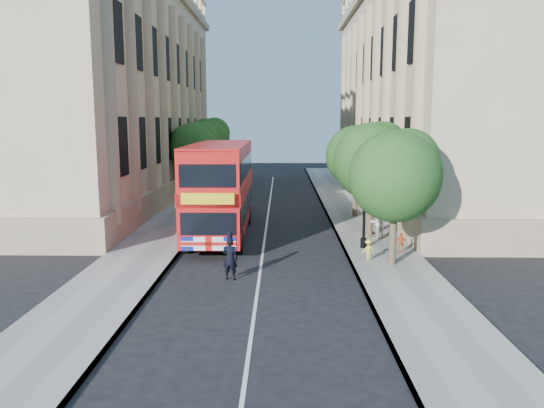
{
  "coord_description": "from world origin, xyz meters",
  "views": [
    {
      "loc": [
        0.89,
        -19.8,
        6.43
      ],
      "look_at": [
        0.44,
        6.13,
        2.3
      ],
      "focal_mm": 35.0,
      "sensor_mm": 36.0,
      "label": 1
    }
  ],
  "objects_px": {
    "box_van": "(226,195)",
    "lamp_post": "(365,200)",
    "woman_pedestrian": "(377,222)",
    "double_decker_bus": "(220,187)",
    "police_constable": "(230,259)"
  },
  "relations": [
    {
      "from": "box_van",
      "to": "lamp_post",
      "type": "bearing_deg",
      "value": -46.34
    },
    {
      "from": "lamp_post",
      "to": "woman_pedestrian",
      "type": "height_order",
      "value": "lamp_post"
    },
    {
      "from": "double_decker_bus",
      "to": "police_constable",
      "type": "bearing_deg",
      "value": -81.46
    },
    {
      "from": "box_van",
      "to": "woman_pedestrian",
      "type": "xyz_separation_m",
      "value": [
        8.82,
        -7.44,
        -0.4
      ]
    },
    {
      "from": "lamp_post",
      "to": "box_van",
      "type": "bearing_deg",
      "value": 129.21
    },
    {
      "from": "double_decker_bus",
      "to": "police_constable",
      "type": "relative_size",
      "value": 6.31
    },
    {
      "from": "double_decker_bus",
      "to": "police_constable",
      "type": "xyz_separation_m",
      "value": [
        1.28,
        -8.09,
        -1.92
      ]
    },
    {
      "from": "box_van",
      "to": "police_constable",
      "type": "xyz_separation_m",
      "value": [
        1.63,
        -14.56,
        -0.54
      ]
    },
    {
      "from": "double_decker_bus",
      "to": "box_van",
      "type": "height_order",
      "value": "double_decker_bus"
    },
    {
      "from": "double_decker_bus",
      "to": "box_van",
      "type": "bearing_deg",
      "value": 92.65
    },
    {
      "from": "lamp_post",
      "to": "woman_pedestrian",
      "type": "relative_size",
      "value": 2.89
    },
    {
      "from": "woman_pedestrian",
      "to": "double_decker_bus",
      "type": "bearing_deg",
      "value": -35.45
    },
    {
      "from": "lamp_post",
      "to": "double_decker_bus",
      "type": "relative_size",
      "value": 0.47
    },
    {
      "from": "lamp_post",
      "to": "woman_pedestrian",
      "type": "bearing_deg",
      "value": 64.28
    },
    {
      "from": "double_decker_bus",
      "to": "box_van",
      "type": "relative_size",
      "value": 2.12
    }
  ]
}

